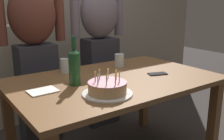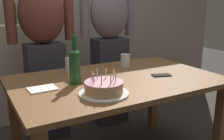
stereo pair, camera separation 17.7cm
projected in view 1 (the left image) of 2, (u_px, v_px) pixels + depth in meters
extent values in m
cube|color=#9E9384|center=(36.00, 0.00, 3.01)|extent=(5.20, 0.10, 2.60)
cube|color=brown|center=(115.00, 81.00, 1.94)|extent=(1.50, 0.96, 0.03)
cube|color=brown|center=(214.00, 123.00, 2.09)|extent=(0.07, 0.07, 0.70)
cube|color=brown|center=(10.00, 130.00, 1.98)|extent=(0.07, 0.07, 0.70)
cube|color=brown|center=(144.00, 94.00, 2.74)|extent=(0.07, 0.07, 0.70)
cylinder|color=white|center=(107.00, 94.00, 1.60)|extent=(0.31, 0.31, 0.01)
cylinder|color=tan|center=(107.00, 88.00, 1.59)|extent=(0.24, 0.24, 0.06)
cylinder|color=#D18E9E|center=(107.00, 82.00, 1.58)|extent=(0.24, 0.24, 0.01)
cylinder|color=beige|center=(106.00, 81.00, 1.50)|extent=(0.01, 0.01, 0.05)
sphere|color=#F9C64C|center=(106.00, 76.00, 1.49)|extent=(0.01, 0.01, 0.01)
cylinder|color=#EAB266|center=(115.00, 80.00, 1.52)|extent=(0.01, 0.01, 0.05)
sphere|color=#F9C64C|center=(116.00, 75.00, 1.51)|extent=(0.01, 0.01, 0.01)
cylinder|color=#93B7DB|center=(119.00, 78.00, 1.57)|extent=(0.01, 0.01, 0.05)
sphere|color=#F9C64C|center=(119.00, 73.00, 1.56)|extent=(0.01, 0.01, 0.01)
cylinder|color=#EAB266|center=(116.00, 75.00, 1.62)|extent=(0.01, 0.01, 0.05)
sphere|color=#F9C64C|center=(116.00, 70.00, 1.61)|extent=(0.01, 0.01, 0.01)
cylinder|color=beige|center=(108.00, 74.00, 1.64)|extent=(0.01, 0.01, 0.05)
sphere|color=#F9C64C|center=(108.00, 69.00, 1.63)|extent=(0.01, 0.01, 0.01)
cylinder|color=#93B7DB|center=(100.00, 75.00, 1.62)|extent=(0.01, 0.01, 0.05)
sphere|color=#F9C64C|center=(100.00, 70.00, 1.61)|extent=(0.01, 0.01, 0.01)
cylinder|color=pink|center=(95.00, 77.00, 1.57)|extent=(0.01, 0.01, 0.05)
sphere|color=#F9C64C|center=(95.00, 72.00, 1.57)|extent=(0.01, 0.01, 0.01)
cylinder|color=#93B7DB|center=(98.00, 80.00, 1.52)|extent=(0.01, 0.01, 0.05)
sphere|color=#F9C64C|center=(98.00, 75.00, 1.52)|extent=(0.01, 0.01, 0.01)
cylinder|color=silver|center=(119.00, 60.00, 2.27)|extent=(0.08, 0.08, 0.11)
cylinder|color=silver|center=(65.00, 66.00, 2.07)|extent=(0.07, 0.07, 0.11)
cylinder|color=#194723|center=(75.00, 69.00, 1.76)|extent=(0.08, 0.08, 0.22)
cone|color=#194723|center=(74.00, 51.00, 1.73)|extent=(0.08, 0.08, 0.03)
cylinder|color=#194723|center=(74.00, 43.00, 1.71)|extent=(0.03, 0.03, 0.08)
cube|color=black|center=(158.00, 74.00, 2.04)|extent=(0.16, 0.11, 0.01)
cube|color=white|center=(43.00, 91.00, 1.65)|extent=(0.18, 0.14, 0.01)
cube|color=#33333D|center=(38.00, 94.00, 2.42)|extent=(0.34, 0.23, 0.92)
ellipsoid|color=brown|center=(32.00, 14.00, 2.23)|extent=(0.41, 0.27, 0.52)
cylinder|color=brown|center=(59.00, 16.00, 2.41)|extent=(0.09, 0.09, 0.44)
cylinder|color=brown|center=(0.00, 19.00, 2.12)|extent=(0.09, 0.09, 0.44)
cube|color=#33333D|center=(100.00, 81.00, 2.80)|extent=(0.34, 0.23, 0.92)
ellipsoid|color=slate|center=(100.00, 12.00, 2.61)|extent=(0.41, 0.27, 0.52)
cylinder|color=slate|center=(119.00, 14.00, 2.79)|extent=(0.09, 0.09, 0.44)
cylinder|color=slate|center=(75.00, 16.00, 2.50)|extent=(0.09, 0.09, 0.44)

